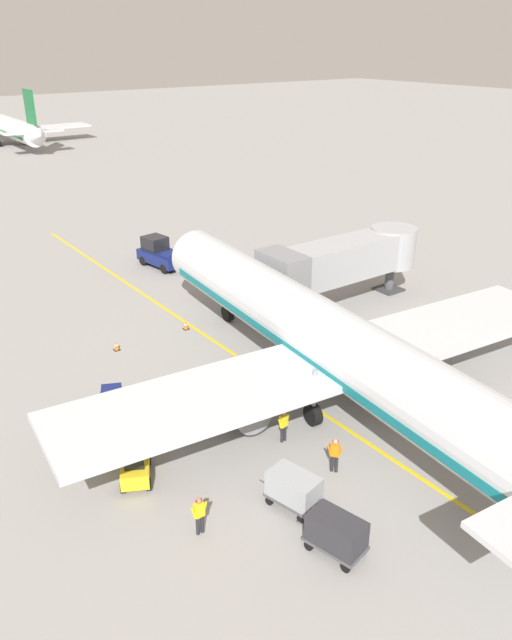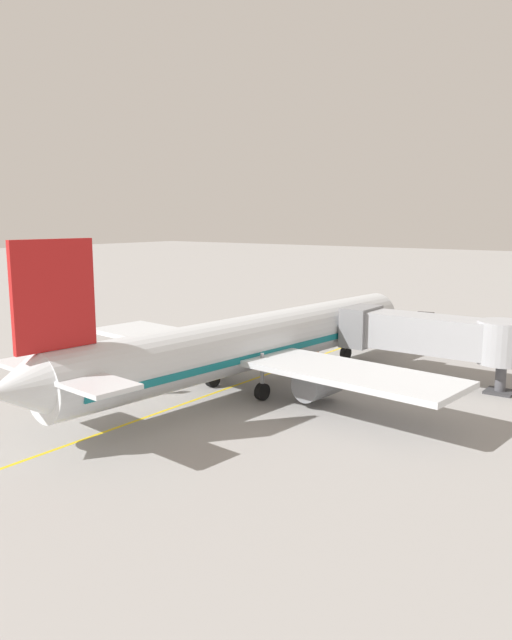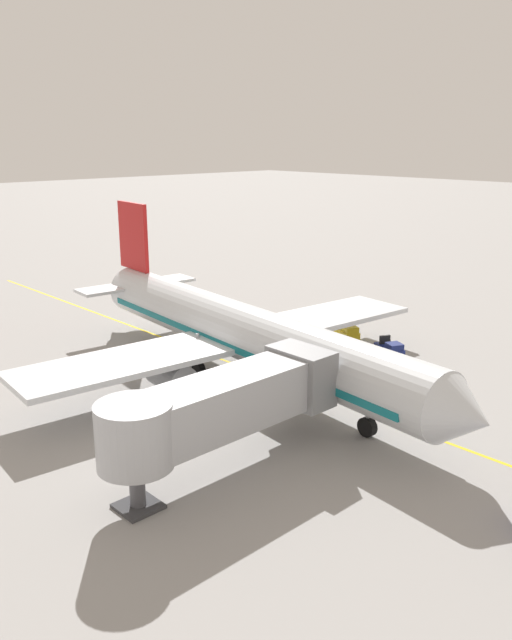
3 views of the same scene
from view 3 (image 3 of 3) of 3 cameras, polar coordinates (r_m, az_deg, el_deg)
The scene contains 13 objects.
ground_plane at distance 45.81m, azimuth -0.97°, elevation -4.25°, with size 400.00×400.00×0.00m, color gray.
gate_lead_in_line at distance 45.81m, azimuth -0.97°, elevation -4.25°, with size 0.24×80.00×0.01m, color gold.
parked_airliner at distance 43.14m, azimuth -1.35°, elevation -1.08°, with size 30.36×37.35×10.63m.
jet_bridge at distance 31.11m, azimuth -2.95°, elevation -7.43°, with size 13.10×3.50×4.98m.
baggage_tug_lead at distance 51.89m, azimuth 8.04°, elevation -1.15°, with size 2.21×2.77×1.62m.
baggage_tug_trailing at distance 48.29m, azimuth 11.70°, elevation -2.63°, with size 2.15×2.77×1.62m.
baggage_cart_front at distance 52.32m, azimuth 0.28°, elevation -0.58°, with size 1.77×2.98×1.58m.
baggage_cart_second_in_train at distance 54.56m, azimuth -1.57°, elevation 0.11°, with size 1.77×2.98×1.58m.
ground_crew_wing_walker at distance 54.35m, azimuth 3.95°, elevation 0.01°, with size 0.72×0.24×1.69m.
ground_crew_loader at distance 48.01m, azimuth 1.27°, elevation -2.10°, with size 0.73×0.29×1.69m.
ground_crew_marshaller at distance 49.92m, azimuth -1.57°, elevation -1.39°, with size 0.51×0.63×1.69m.
safety_cone_nose_left at distance 42.29m, azimuth 16.76°, elevation -6.29°, with size 0.36×0.36×0.59m.
safety_cone_nose_right at distance 38.27m, azimuth 13.07°, elevation -8.40°, with size 0.36×0.36×0.59m.
Camera 3 is at (29.05, 31.74, 15.73)m, focal length 36.32 mm.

